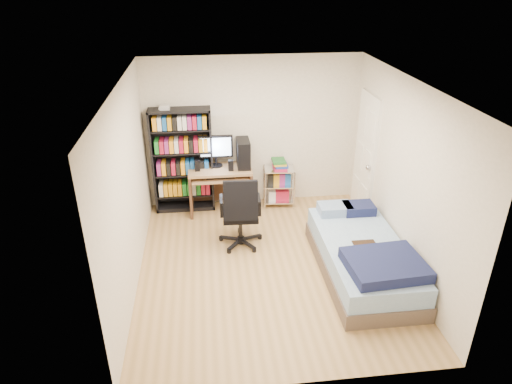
{
  "coord_description": "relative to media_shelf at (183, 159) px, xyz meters",
  "views": [
    {
      "loc": [
        -0.78,
        -5.13,
        3.69
      ],
      "look_at": [
        -0.13,
        0.4,
        0.94
      ],
      "focal_mm": 32.0,
      "sensor_mm": 36.0,
      "label": 1
    }
  ],
  "objects": [
    {
      "name": "office_chair",
      "position": [
        0.83,
        -1.26,
        -0.53
      ],
      "size": [
        0.69,
        0.69,
        1.11
      ],
      "rotation": [
        0.0,
        0.0,
        -0.04
      ],
      "color": "black",
      "rests_on": "room"
    },
    {
      "name": "computer_desk",
      "position": [
        0.7,
        -0.1,
        -0.19
      ],
      "size": [
        1.02,
        0.59,
        1.29
      ],
      "color": "tan",
      "rests_on": "room"
    },
    {
      "name": "media_shelf",
      "position": [
        0.0,
        0.0,
        0.0
      ],
      "size": [
        0.97,
        0.32,
        1.8
      ],
      "color": "black",
      "rests_on": "room"
    },
    {
      "name": "bed",
      "position": [
        2.37,
        -2.16,
        -0.62
      ],
      "size": [
        1.05,
        2.11,
        0.6
      ],
      "color": "brown",
      "rests_on": "room"
    },
    {
      "name": "wire_cart",
      "position": [
        1.59,
        -0.06,
        -0.35
      ],
      "size": [
        0.54,
        0.41,
        0.83
      ],
      "rotation": [
        0.0,
        0.0,
        -0.09
      ],
      "color": "silver",
      "rests_on": "room"
    },
    {
      "name": "door",
      "position": [
        2.89,
        -0.49,
        0.11
      ],
      "size": [
        0.12,
        0.8,
        2.0
      ],
      "color": "white",
      "rests_on": "room"
    },
    {
      "name": "room",
      "position": [
        1.16,
        -1.84,
        0.36
      ],
      "size": [
        3.58,
        4.08,
        2.58
      ],
      "color": "tan",
      "rests_on": "ground"
    }
  ]
}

